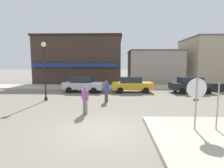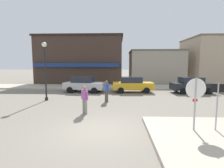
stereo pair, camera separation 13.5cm
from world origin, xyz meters
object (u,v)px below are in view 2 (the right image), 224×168
object	(u,v)px
stop_sign	(195,97)
parked_car_third	(192,85)
pedestrian_crossing_far	(106,90)
parked_car_nearest	(84,84)
one_way_sign	(217,102)
pedestrian_crossing_near	(85,99)
lamp_post	(45,62)
parked_car_second	(132,84)

from	to	relation	value
stop_sign	parked_car_third	bearing A→B (deg)	68.23
stop_sign	pedestrian_crossing_far	bearing A→B (deg)	124.44
stop_sign	pedestrian_crossing_far	xyz separation A→B (m)	(-4.01, 5.86, -0.65)
stop_sign	parked_car_nearest	distance (m)	12.35
one_way_sign	pedestrian_crossing_near	size ratio (longest dim) A/B	1.30
lamp_post	pedestrian_crossing_near	distance (m)	5.55
stop_sign	parked_car_second	xyz separation A→B (m)	(-1.72, 10.47, -0.71)
parked_car_nearest	pedestrian_crossing_far	bearing A→B (deg)	-60.19
parked_car_nearest	one_way_sign	bearing A→B (deg)	-54.05
lamp_post	pedestrian_crossing_near	size ratio (longest dim) A/B	2.82
parked_car_nearest	pedestrian_crossing_near	world-z (taller)	pedestrian_crossing_near
parked_car_nearest	pedestrian_crossing_far	distance (m)	5.24
lamp_post	pedestrian_crossing_near	xyz separation A→B (m)	(3.74, -3.54, -2.09)
parked_car_third	pedestrian_crossing_near	size ratio (longest dim) A/B	2.55
lamp_post	parked_car_third	world-z (taller)	lamp_post
lamp_post	pedestrian_crossing_far	world-z (taller)	lamp_post
parked_car_second	pedestrian_crossing_far	distance (m)	5.15
one_way_sign	lamp_post	xyz separation A→B (m)	(-9.67, 6.18, 1.63)
parked_car_second	pedestrian_crossing_near	xyz separation A→B (m)	(-3.32, -7.79, 0.06)
lamp_post	parked_car_nearest	world-z (taller)	lamp_post
lamp_post	stop_sign	bearing A→B (deg)	-35.34
one_way_sign	parked_car_nearest	bearing A→B (deg)	125.95
stop_sign	one_way_sign	world-z (taller)	stop_sign
parked_car_third	pedestrian_crossing_far	world-z (taller)	pedestrian_crossing_far
pedestrian_crossing_far	lamp_post	bearing A→B (deg)	175.61
one_way_sign	lamp_post	size ratio (longest dim) A/B	0.46
stop_sign	lamp_post	xyz separation A→B (m)	(-8.77, 6.22, 1.44)
stop_sign	pedestrian_crossing_near	xyz separation A→B (m)	(-5.04, 2.68, -0.65)
lamp_post	parked_car_second	world-z (taller)	lamp_post
stop_sign	lamp_post	bearing A→B (deg)	144.66
pedestrian_crossing_near	lamp_post	bearing A→B (deg)	136.55
lamp_post	parked_car_second	bearing A→B (deg)	31.06
stop_sign	parked_car_third	world-z (taller)	stop_sign
parked_car_second	parked_car_third	size ratio (longest dim) A/B	0.99
one_way_sign	pedestrian_crossing_far	bearing A→B (deg)	130.17
parked_car_second	lamp_post	bearing A→B (deg)	-148.94
stop_sign	one_way_sign	size ratio (longest dim) A/B	1.10
pedestrian_crossing_near	parked_car_third	bearing A→B (deg)	39.61
stop_sign	parked_car_second	size ratio (longest dim) A/B	0.57
parked_car_second	parked_car_third	bearing A→B (deg)	-2.28
lamp_post	pedestrian_crossing_near	world-z (taller)	lamp_post
one_way_sign	stop_sign	bearing A→B (deg)	-177.71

